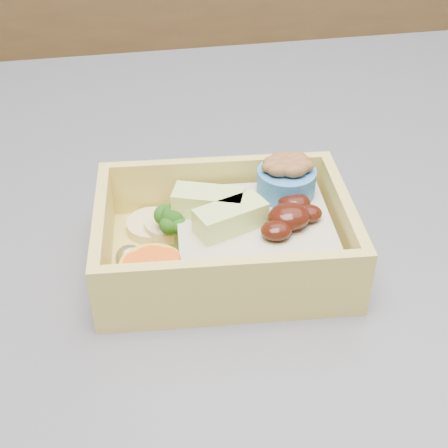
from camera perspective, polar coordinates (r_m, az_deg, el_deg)
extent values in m
cube|color=brown|center=(1.76, -11.81, 10.87)|extent=(3.20, 0.60, 0.90)
cube|color=#333438|center=(0.42, -15.38, -9.70)|extent=(1.24, 0.84, 0.04)
cube|color=#D4BF57|center=(0.42, 0.00, -3.08)|extent=(0.18, 0.13, 0.01)
cube|color=#D4BF57|center=(0.45, -0.69, 3.74)|extent=(0.17, 0.02, 0.04)
cube|color=#D4BF57|center=(0.37, 0.86, -5.80)|extent=(0.17, 0.02, 0.04)
cube|color=#D4BF57|center=(0.42, 10.71, 0.12)|extent=(0.02, 0.10, 0.04)
cube|color=#D4BF57|center=(0.41, -11.03, -1.15)|extent=(0.02, 0.10, 0.04)
cube|color=tan|center=(0.42, 2.77, -1.16)|extent=(0.11, 0.10, 0.03)
ellipsoid|color=black|center=(0.40, 5.99, 0.69)|extent=(0.03, 0.03, 0.02)
ellipsoid|color=black|center=(0.42, 6.44, 1.90)|extent=(0.02, 0.02, 0.01)
ellipsoid|color=black|center=(0.39, 4.81, -0.57)|extent=(0.02, 0.02, 0.01)
ellipsoid|color=black|center=(0.41, 7.72, 0.97)|extent=(0.02, 0.02, 0.01)
cube|color=#CBED7C|center=(0.40, 0.61, 0.62)|extent=(0.05, 0.03, 0.02)
cube|color=#CBED7C|center=(0.41, -1.45, 2.02)|extent=(0.05, 0.03, 0.02)
cylinder|color=#709C54|center=(0.43, -4.47, -1.10)|extent=(0.01, 0.01, 0.01)
sphere|color=#1F5313|center=(0.42, -4.58, 0.69)|extent=(0.02, 0.02, 0.02)
sphere|color=#1F5313|center=(0.42, -3.59, 0.84)|extent=(0.01, 0.01, 0.01)
sphere|color=#1F5313|center=(0.42, -5.46, 0.81)|extent=(0.01, 0.01, 0.01)
sphere|color=#1F5313|center=(0.41, -4.15, -0.12)|extent=(0.01, 0.01, 0.01)
sphere|color=#1F5313|center=(0.41, -5.05, -0.09)|extent=(0.01, 0.01, 0.01)
sphere|color=#1F5313|center=(0.42, -4.60, 1.05)|extent=(0.01, 0.01, 0.01)
cylinder|color=gold|center=(0.39, -6.56, -4.61)|extent=(0.04, 0.04, 0.02)
cylinder|color=#EF5214|center=(0.39, -6.67, -3.13)|extent=(0.02, 0.02, 0.00)
cylinder|color=#EF5214|center=(0.38, -7.65, -3.58)|extent=(0.02, 0.02, 0.00)
cylinder|color=#EF5214|center=(0.38, -5.60, -3.34)|extent=(0.02, 0.02, 0.00)
cylinder|color=tan|center=(0.44, -6.55, -0.15)|extent=(0.04, 0.04, 0.01)
cylinder|color=tan|center=(0.44, -4.90, 0.00)|extent=(0.04, 0.04, 0.01)
ellipsoid|color=silver|center=(0.45, -2.83, 1.16)|extent=(0.02, 0.02, 0.02)
ellipsoid|color=silver|center=(0.41, -8.62, -3.08)|extent=(0.02, 0.02, 0.02)
cylinder|color=#3675B9|center=(0.43, 5.70, 3.83)|extent=(0.04, 0.04, 0.02)
ellipsoid|color=brown|center=(0.42, 5.81, 5.40)|extent=(0.02, 0.01, 0.01)
ellipsoid|color=brown|center=(0.43, 6.81, 5.70)|extent=(0.02, 0.01, 0.01)
ellipsoid|color=brown|center=(0.43, 4.73, 5.68)|extent=(0.02, 0.01, 0.01)
ellipsoid|color=brown|center=(0.42, 6.49, 4.90)|extent=(0.02, 0.01, 0.01)
ellipsoid|color=brown|center=(0.42, 5.20, 4.98)|extent=(0.02, 0.01, 0.01)
ellipsoid|color=brown|center=(0.42, 7.10, 5.26)|extent=(0.02, 0.01, 0.01)
ellipsoid|color=brown|center=(0.43, 5.35, 6.02)|extent=(0.02, 0.01, 0.01)
ellipsoid|color=brown|center=(0.43, 6.46, 6.00)|extent=(0.02, 0.01, 0.01)
ellipsoid|color=brown|center=(0.42, 4.60, 5.28)|extent=(0.02, 0.01, 0.01)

